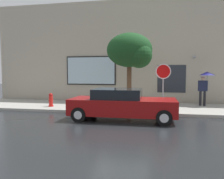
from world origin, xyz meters
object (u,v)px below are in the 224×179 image
object	(u,v)px
stop_sign	(163,78)
fire_hydrant	(51,100)
pedestrian_with_umbrella	(205,79)
street_tree	(131,52)
parked_car	(122,104)

from	to	relation	value
stop_sign	fire_hydrant	bearing A→B (deg)	176.57
pedestrian_with_umbrella	street_tree	bearing A→B (deg)	-157.30
fire_hydrant	stop_sign	world-z (taller)	stop_sign
pedestrian_with_umbrella	stop_sign	distance (m)	3.39
fire_hydrant	pedestrian_with_umbrella	xyz separation A→B (m)	(8.77, 1.93, 1.17)
parked_car	street_tree	xyz separation A→B (m)	(0.16, 2.34, 2.54)
parked_car	pedestrian_with_umbrella	world-z (taller)	pedestrian_with_umbrella
parked_car	stop_sign	bearing A→B (deg)	44.23
parked_car	stop_sign	xyz separation A→B (m)	(1.83, 1.78, 1.14)
fire_hydrant	pedestrian_with_umbrella	bearing A→B (deg)	12.38
street_tree	fire_hydrant	bearing A→B (deg)	-177.71
fire_hydrant	pedestrian_with_umbrella	distance (m)	9.06
stop_sign	pedestrian_with_umbrella	bearing A→B (deg)	42.77
fire_hydrant	stop_sign	size ratio (longest dim) A/B	0.33
pedestrian_with_umbrella	stop_sign	bearing A→B (deg)	-137.23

